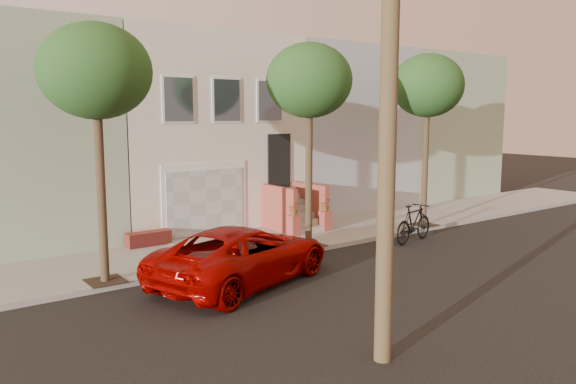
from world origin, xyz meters
TOP-DOWN VIEW (x-y plane):
  - ground at (0.00, 0.00)m, footprint 90.00×90.00m
  - sidewalk at (0.00, 5.35)m, footprint 40.00×3.70m
  - house_row at (0.00, 11.19)m, footprint 33.10×11.70m
  - tree_left at (-5.50, 3.90)m, footprint 2.70×2.57m
  - tree_mid at (1.00, 3.90)m, footprint 2.70×2.57m
  - tree_right at (6.50, 3.90)m, footprint 2.70×2.57m
  - pickup_truck at (-2.54, 2.15)m, footprint 5.80×4.03m
  - motorcycle at (4.50, 2.64)m, footprint 2.24×1.03m

SIDE VIEW (x-z plane):
  - ground at x=0.00m, z-range 0.00..0.00m
  - sidewalk at x=0.00m, z-range 0.00..0.15m
  - motorcycle at x=4.50m, z-range 0.00..1.30m
  - pickup_truck at x=-2.54m, z-range 0.00..1.47m
  - house_row at x=0.00m, z-range 0.14..7.14m
  - tree_left at x=-5.50m, z-range 2.11..8.41m
  - tree_mid at x=1.00m, z-range 2.11..8.41m
  - tree_right at x=6.50m, z-range 2.11..8.41m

